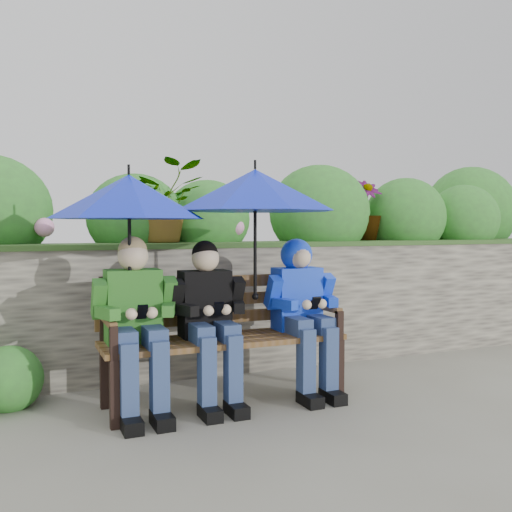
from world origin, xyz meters
name	(u,v)px	position (x,y,z in m)	size (l,w,h in m)	color
ground	(262,394)	(0.00, 0.00, 0.00)	(60.00, 60.00, 0.00)	gray
garden_backdrop	(196,281)	(0.01, 1.59, 0.64)	(8.00, 2.86, 1.85)	#534E46
park_bench	(221,329)	(-0.30, -0.03, 0.48)	(1.59, 0.47, 0.84)	black
boy_left	(136,317)	(-0.88, -0.10, 0.61)	(0.51, 0.58, 1.10)	#387C1F
boy_middle	(209,314)	(-0.41, -0.09, 0.59)	(0.48, 0.56, 1.07)	black
boy_right	(302,302)	(0.27, -0.08, 0.64)	(0.48, 0.59, 1.07)	#081FE5
umbrella_left	(129,197)	(-0.91, -0.07, 1.34)	(0.95, 0.95, 0.88)	#0A1FC6
umbrella_right	(255,190)	(-0.09, -0.11, 1.39)	(1.06, 1.06, 0.92)	#0A1FC6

